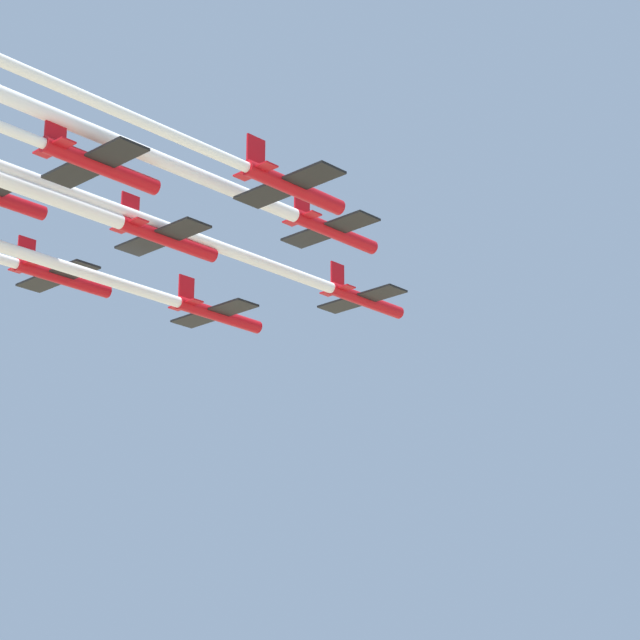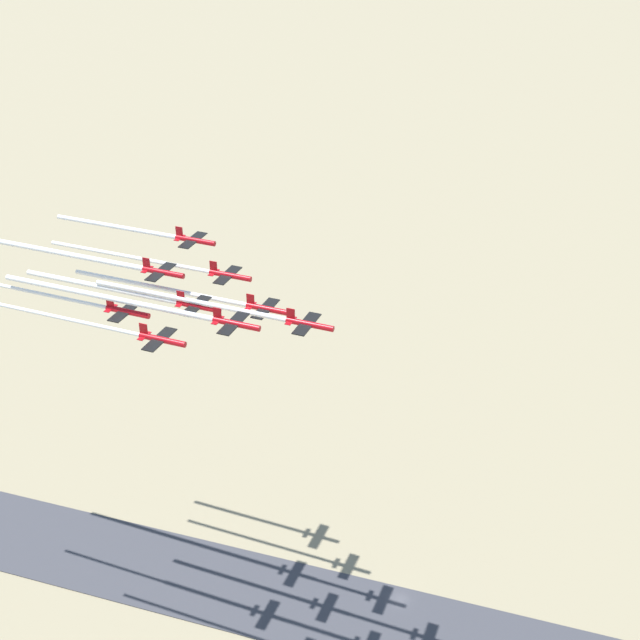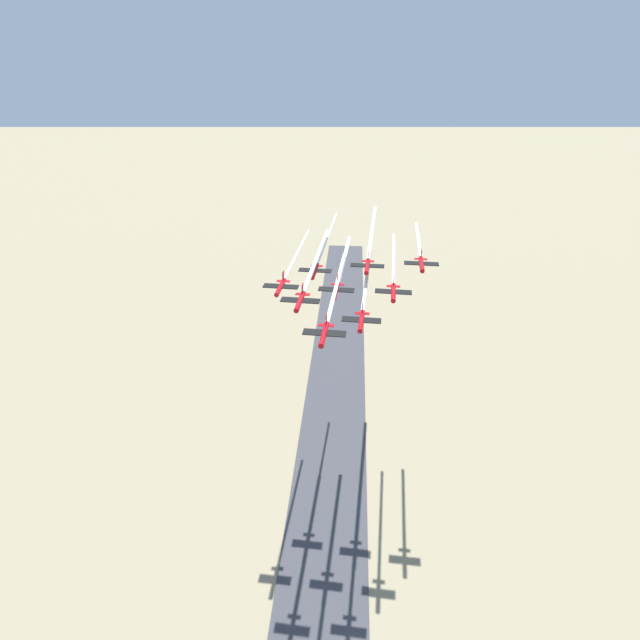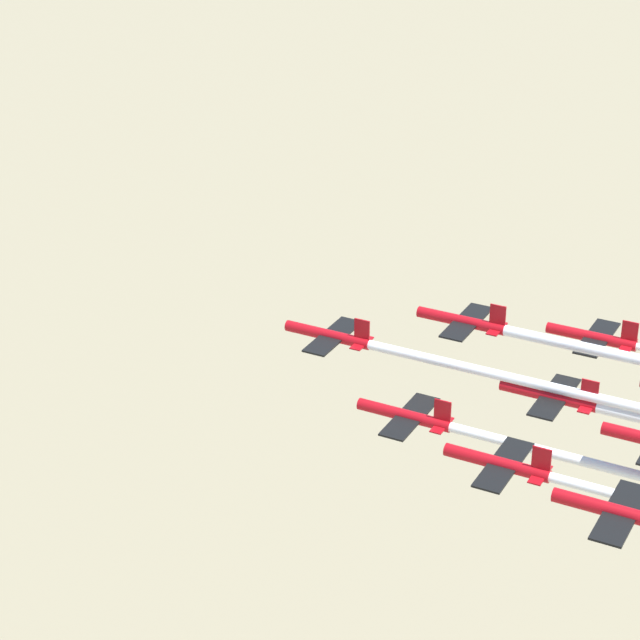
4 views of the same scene
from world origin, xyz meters
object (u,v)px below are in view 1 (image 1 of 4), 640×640
(jet_1, at_px, (216,314))
(jet_5, at_px, (291,186))
(jet_8, at_px, (97,164))
(jet_4, at_px, (165,238))
(jet_0, at_px, (363,299))
(jet_2, at_px, (332,230))
(jet_3, at_px, (60,277))

(jet_1, height_order, jet_5, jet_5)
(jet_8, bearing_deg, jet_4, 120.47)
(jet_0, distance_m, jet_2, 13.61)
(jet_0, bearing_deg, jet_2, -59.53)
(jet_1, distance_m, jet_2, 14.30)
(jet_4, distance_m, jet_8, 13.54)
(jet_0, distance_m, jet_3, 27.10)
(jet_2, distance_m, jet_4, 13.72)
(jet_4, xyz_separation_m, jet_5, (-9.11, -10.28, 0.08))
(jet_4, relative_size, jet_5, 1.00)
(jet_4, bearing_deg, jet_5, 0.00)
(jet_8, bearing_deg, jet_2, 90.00)
(jet_1, bearing_deg, jet_4, -59.53)
(jet_3, bearing_deg, jet_1, 59.53)
(jet_3, xyz_separation_m, jet_5, (-18.23, -20.55, -0.20))
(jet_0, xyz_separation_m, jet_2, (-13.29, 2.61, 1.29))
(jet_1, bearing_deg, jet_3, -120.47)
(jet_3, xyz_separation_m, jet_8, (-22.41, -7.67, -0.31))
(jet_3, distance_m, jet_8, 23.68)
(jet_2, bearing_deg, jet_0, 120.47)
(jet_8, bearing_deg, jet_1, 120.47)
(jet_1, height_order, jet_2, jet_2)
(jet_2, bearing_deg, jet_5, -59.53)
(jet_1, relative_size, jet_3, 1.00)
(jet_3, bearing_deg, jet_0, 59.53)
(jet_0, height_order, jet_1, jet_0)
(jet_3, height_order, jet_8, jet_3)
(jet_5, bearing_deg, jet_8, -120.47)
(jet_2, bearing_deg, jet_1, -180.00)
(jet_0, relative_size, jet_2, 1.00)
(jet_2, relative_size, jet_3, 1.00)
(jet_4, height_order, jet_8, jet_4)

